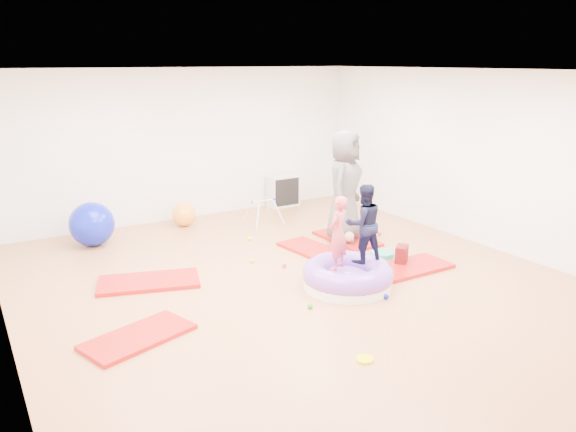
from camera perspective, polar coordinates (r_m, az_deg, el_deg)
room at (r=7.17m, az=1.24°, el=3.30°), size 7.01×8.01×2.81m
gym_mat_front_left at (r=6.43m, az=-14.97°, el=-11.78°), size 1.30×0.92×0.05m
gym_mat_mid_left at (r=7.87m, az=-13.96°, el=-6.50°), size 1.47×1.03×0.06m
gym_mat_center_back at (r=8.94m, az=2.42°, el=-3.39°), size 0.70×1.20×0.05m
gym_mat_right at (r=8.33m, az=12.15°, el=-5.15°), size 1.26×0.63×0.05m
gym_mat_rear_right at (r=9.50m, az=5.99°, el=-2.30°), size 0.63×1.22×0.05m
inflatable_cushion at (r=7.54m, az=6.08°, el=-6.12°), size 1.22×1.22×0.38m
child_pink at (r=7.20m, az=5.10°, el=-1.35°), size 0.42×0.37×0.97m
child_navy at (r=7.47m, az=7.71°, el=-0.41°), size 0.59×0.50×1.07m
adult_caregiver at (r=9.18m, az=5.77°, el=3.08°), size 1.05×0.99×1.81m
infant at (r=9.21m, az=5.75°, el=-2.00°), size 0.35×0.36×0.21m
ball_pit_balls at (r=8.24m, az=3.22°, el=-4.98°), size 2.73×3.12×0.07m
exercise_ball_blue at (r=9.62m, az=-19.30°, el=-0.79°), size 0.72×0.72×0.72m
exercise_ball_orange at (r=10.37m, az=-10.53°, el=0.14°), size 0.43×0.43×0.43m
infant_play_gym at (r=10.26m, az=-2.54°, el=0.79°), size 0.61×0.58×0.47m
cube_shelf at (r=11.58m, az=-0.47°, el=2.58°), size 0.65×0.32×0.65m
balance_disc at (r=8.77m, az=9.57°, el=-3.86°), size 0.36×0.36×0.08m
backpack at (r=8.44m, az=11.47°, el=-3.96°), size 0.30×0.29×0.30m
yellow_toy at (r=5.88m, az=7.79°, el=-14.22°), size 0.18×0.18×0.03m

